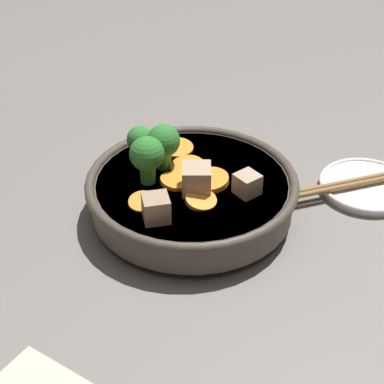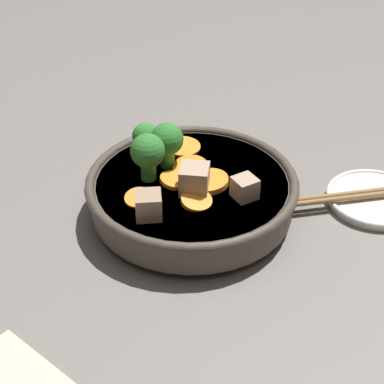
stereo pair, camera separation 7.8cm
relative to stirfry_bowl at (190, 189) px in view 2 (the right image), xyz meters
name	(u,v)px [view 2 (the right image)]	position (x,y,z in m)	size (l,w,h in m)	color
ground_plane	(192,214)	(0.00, 0.00, -0.04)	(3.00, 3.00, 0.00)	slate
stirfry_bowl	(190,189)	(0.00, 0.00, 0.00)	(0.26, 0.26, 0.11)	#51473D
side_saucer	(375,199)	(0.10, 0.21, -0.03)	(0.12, 0.12, 0.01)	white
napkin	(10,383)	(0.13, -0.28, -0.04)	(0.13, 0.11, 0.00)	beige
chopsticks_pair	(376,193)	(0.10, 0.21, -0.02)	(0.09, 0.21, 0.01)	olive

